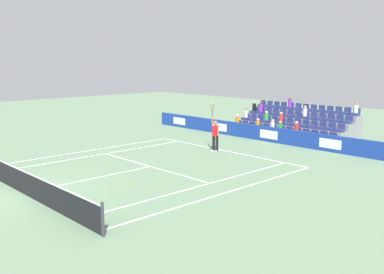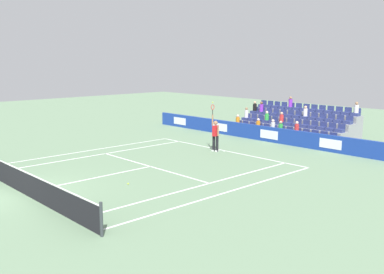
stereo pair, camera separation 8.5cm
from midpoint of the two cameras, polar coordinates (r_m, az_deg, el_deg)
The scene contains 14 objects.
ground_plane at distance 18.64m, azimuth -21.20°, elevation -6.83°, with size 80.00×80.00×0.00m, color gray.
line_baseline at distance 25.34m, azimuth 4.51°, elevation -1.81°, with size 10.97×0.10×0.01m, color white.
line_service at distance 21.70m, azimuth -5.35°, elevation -3.84°, with size 8.23×0.10×0.01m, color white.
line_centre_service at distance 19.97m, azimuth -12.65°, elevation -5.27°, with size 0.10×6.40×0.01m, color white.
line_singles_sideline_left at distance 24.78m, azimuth -12.03°, elevation -2.28°, with size 0.10×11.89×0.01m, color white.
line_singles_sideline_right at distance 18.41m, azimuth 1.44°, elevation -6.33°, with size 0.10×11.89×0.01m, color white.
line_doubles_sideline_left at distance 25.94m, azimuth -13.60°, elevation -1.79°, with size 0.10×11.89×0.01m, color white.
line_doubles_sideline_right at distance 17.50m, azimuth 4.61°, elevation -7.23°, with size 0.10×11.89×0.01m, color white.
line_centre_mark at distance 25.27m, azimuth 4.36°, elevation -1.85°, with size 0.10×0.20×0.01m, color white.
sponsor_barrier at distance 28.44m, azimuth 10.24°, elevation 0.34°, with size 21.59×0.22×0.97m.
tennis_net at distance 18.51m, azimuth -21.30°, elevation -5.37°, with size 11.97×0.10×1.07m.
tennis_player at distance 25.01m, azimuth 3.17°, elevation 0.35°, with size 0.53×0.38×2.85m.
stadium_stand at distance 30.80m, azimuth 13.49°, elevation 1.33°, with size 8.06×3.80×2.62m.
loose_tennis_ball at distance 18.71m, azimuth -8.22°, elevation -6.07°, with size 0.07×0.07×0.07m, color #D1E533.
Camera 2 is at (-16.73, 6.42, 5.18)m, focal length 40.81 mm.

